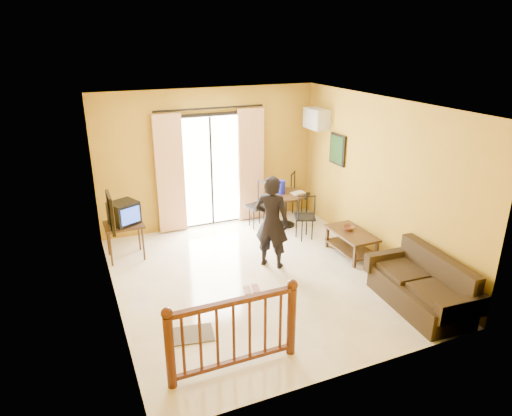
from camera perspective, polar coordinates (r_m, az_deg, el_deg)
name	(u,v)px	position (r m, az deg, el deg)	size (l,w,h in m)	color
ground	(259,277)	(7.59, 0.42, -8.62)	(5.00, 5.00, 0.00)	beige
room_shell	(260,178)	(6.92, 0.46, 3.76)	(5.00, 5.00, 5.00)	white
balcony_door	(211,170)	(9.25, -5.59, 4.75)	(2.25, 0.14, 2.46)	black
tv_table	(124,228)	(8.30, -16.19, -2.39)	(0.66, 0.55, 0.66)	black
television	(124,213)	(8.20, -16.16, -0.58)	(0.57, 0.54, 0.40)	black
picture_left	(111,213)	(6.27, -17.70, -0.58)	(0.05, 0.42, 0.52)	black
dining_table	(285,200)	(9.38, 3.66, 0.97)	(0.84, 0.84, 0.70)	black
water_jug	(282,187)	(9.27, 3.21, 2.64)	(0.15, 0.15, 0.28)	#1318B9
serving_tray	(298,193)	(9.35, 5.25, 1.89)	(0.28, 0.18, 0.02)	beige
dining_chairs	(287,226)	(9.55, 3.84, -2.23)	(1.68, 1.71, 0.95)	black
air_conditioner	(316,119)	(9.44, 7.53, 11.00)	(0.31, 0.60, 0.40)	silver
botanical_print	(337,149)	(9.06, 10.15, 7.22)	(0.05, 0.50, 0.60)	black
coffee_table	(351,239)	(8.37, 11.83, -3.87)	(0.56, 1.00, 0.44)	black
bowl	(349,228)	(8.38, 11.51, -2.49)	(0.21, 0.21, 0.07)	brown
sofa	(423,288)	(7.14, 20.11, -9.33)	(0.88, 1.71, 0.79)	black
standing_person	(272,222)	(7.62, 1.97, -1.78)	(0.59, 0.39, 1.61)	black
stair_balustrade	(234,329)	(5.44, -2.81, -14.84)	(1.63, 0.13, 1.04)	#471E0F
doormat	(191,335)	(6.34, -8.17, -15.40)	(0.60, 0.40, 0.02)	#544D43
sandals	(252,290)	(7.22, -0.55, -10.16)	(0.29, 0.27, 0.03)	brown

